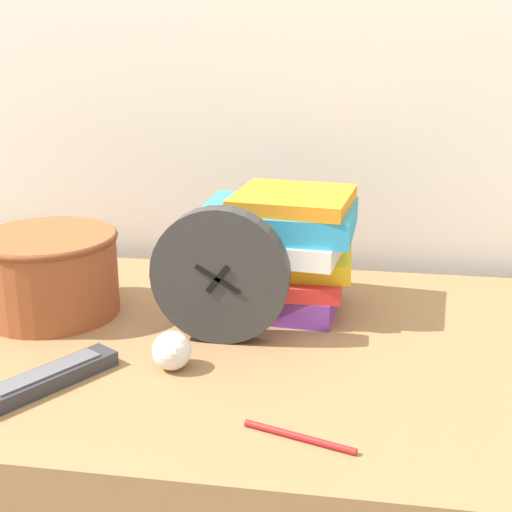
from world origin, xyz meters
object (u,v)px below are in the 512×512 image
book_stack (284,249)px  crumpled_paper_ball (172,351)px  tv_remote (48,379)px  pen (299,437)px  desk_clock (220,276)px  basket (49,271)px

book_stack → crumpled_paper_ball: book_stack is taller
tv_remote → crumpled_paper_ball: bearing=26.8°
tv_remote → pen: size_ratio=1.43×
desk_clock → tv_remote: (-0.19, -0.17, -0.09)m
basket → pen: 0.54m
basket → tv_remote: (0.10, -0.23, -0.06)m
desk_clock → crumpled_paper_ball: 0.13m
basket → tv_remote: size_ratio=1.18×
crumpled_paper_ball → book_stack: bearing=62.9°
tv_remote → book_stack: bearing=49.3°
basket → desk_clock: bearing=-11.7°
desk_clock → tv_remote: desk_clock is taller
book_stack → tv_remote: size_ratio=1.30×
basket → pen: (0.43, -0.31, -0.07)m
desk_clock → tv_remote: size_ratio=1.07×
pen → tv_remote: bearing=167.7°
book_stack → crumpled_paper_ball: 0.28m
book_stack → basket: book_stack is taller
desk_clock → pen: bearing=-60.1°
crumpled_paper_ball → pen: 0.24m
basket → book_stack: bearing=12.1°
book_stack → pen: 0.40m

